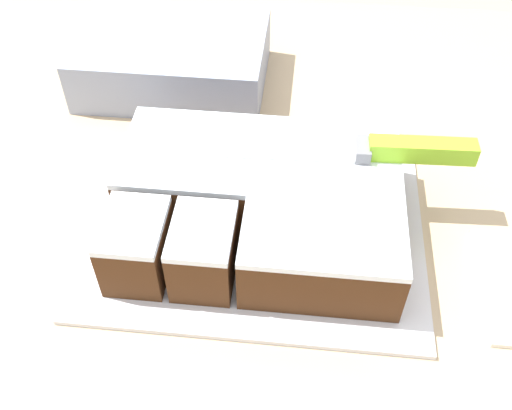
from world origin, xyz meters
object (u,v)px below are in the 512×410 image
at_px(cake_board, 256,229).
at_px(knife, 385,150).
at_px(cake, 259,204).
at_px(storage_box, 173,59).

xyz_separation_m(cake_board, knife, (0.13, 0.05, 0.08)).
xyz_separation_m(cake_board, cake, (0.00, 0.00, 0.04)).
bearing_deg(storage_box, cake, -61.16).
relative_size(knife, storage_box, 1.18).
bearing_deg(knife, storage_box, -40.58).
relative_size(cake_board, knife, 1.22).
distance_m(cake, knife, 0.15).
distance_m(cake_board, knife, 0.17).
height_order(cake_board, storage_box, storage_box).
xyz_separation_m(knife, storage_box, (-0.28, 0.22, -0.05)).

